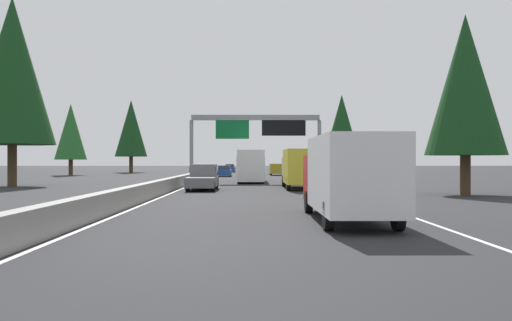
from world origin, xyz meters
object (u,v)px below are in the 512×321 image
(bus_near_center, at_px, (251,165))
(conifer_right_mid, at_px, (342,127))
(box_truck_mid_left, at_px, (348,175))
(sedan_mid_right, at_px, (224,171))
(conifer_left_far, at_px, (131,128))
(minivan_mid_center, at_px, (277,169))
(conifer_left_mid, at_px, (71,132))
(conifer_right_near, at_px, (465,85))
(sign_gantry_overhead, at_px, (257,129))
(sedan_distant_a, at_px, (230,168))
(conifer_left_near, at_px, (12,71))
(sedan_far_left, at_px, (252,167))
(pickup_far_center, at_px, (203,177))
(box_truck_near_right, at_px, (300,167))

(bus_near_center, relative_size, conifer_right_mid, 1.08)
(box_truck_mid_left, xyz_separation_m, sedan_mid_right, (54.75, 7.00, -0.93))
(conifer_left_far, bearing_deg, minivan_mid_center, -126.72)
(box_truck_mid_left, xyz_separation_m, conifer_left_mid, (60.86, 29.37, 4.64))
(bus_near_center, relative_size, conifer_right_near, 1.03)
(sign_gantry_overhead, relative_size, sedan_distant_a, 2.88)
(conifer_right_near, distance_m, conifer_left_near, 35.16)
(sedan_mid_right, relative_size, sedan_far_left, 1.00)
(box_truck_mid_left, xyz_separation_m, minivan_mid_center, (61.23, -0.27, -0.66))
(pickup_far_center, relative_size, sedan_mid_right, 1.27)
(conifer_left_mid, height_order, conifer_left_far, conifer_left_far)
(sedan_mid_right, xyz_separation_m, conifer_right_near, (-39.93, -16.83, 6.11))
(conifer_right_near, xyz_separation_m, conifer_left_far, (65.13, 34.66, 1.05))
(sedan_distant_a, relative_size, conifer_right_mid, 0.41)
(conifer_right_near, distance_m, conifer_left_far, 73.79)
(box_truck_near_right, bearing_deg, minivan_mid_center, 0.04)
(box_truck_mid_left, height_order, conifer_left_near, conifer_left_near)
(sedan_distant_a, height_order, minivan_mid_center, minivan_mid_center)
(sedan_distant_a, xyz_separation_m, conifer_right_mid, (-29.18, -15.61, 5.80))
(pickup_far_center, bearing_deg, conifer_left_mid, 29.42)
(sign_gantry_overhead, distance_m, bus_near_center, 4.08)
(box_truck_mid_left, height_order, minivan_mid_center, box_truck_mid_left)
(minivan_mid_center, distance_m, conifer_right_mid, 13.00)
(sedan_mid_right, distance_m, minivan_mid_center, 9.73)
(conifer_left_near, distance_m, conifer_left_far, 53.31)
(sign_gantry_overhead, height_order, conifer_left_near, conifer_left_near)
(conifer_left_near, bearing_deg, conifer_right_mid, -50.49)
(sedan_mid_right, bearing_deg, conifer_right_mid, -97.79)
(conifer_right_near, bearing_deg, box_truck_near_right, 51.20)
(conifer_right_mid, distance_m, conifer_left_mid, 38.59)
(conifer_left_near, bearing_deg, conifer_left_far, 1.81)
(sedan_distant_a, bearing_deg, sign_gantry_overhead, -174.66)
(conifer_right_near, bearing_deg, box_truck_mid_left, 146.44)
(sedan_far_left, bearing_deg, conifer_left_near, 163.96)
(box_truck_mid_left, relative_size, bus_near_center, 0.74)
(sedan_mid_right, distance_m, box_truck_near_right, 33.09)
(pickup_far_center, bearing_deg, conifer_left_far, 16.92)
(pickup_far_center, xyz_separation_m, conifer_left_near, (5.71, 16.25, 8.64))
(conifer_left_mid, relative_size, conifer_left_far, 0.80)
(sign_gantry_overhead, distance_m, minivan_mid_center, 27.61)
(sedan_far_left, height_order, box_truck_near_right, box_truck_near_right)
(box_truck_mid_left, distance_m, box_truck_near_right, 22.50)
(pickup_far_center, height_order, conifer_left_mid, conifer_left_mid)
(box_truck_mid_left, bearing_deg, bus_near_center, 5.44)
(pickup_far_center, distance_m, minivan_mid_center, 40.87)
(box_truck_mid_left, height_order, pickup_far_center, box_truck_mid_left)
(box_truck_mid_left, relative_size, sedan_mid_right, 1.93)
(box_truck_mid_left, relative_size, sedan_distant_a, 1.93)
(bus_near_center, height_order, conifer_left_near, conifer_left_near)
(sign_gantry_overhead, bearing_deg, conifer_right_mid, -31.03)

